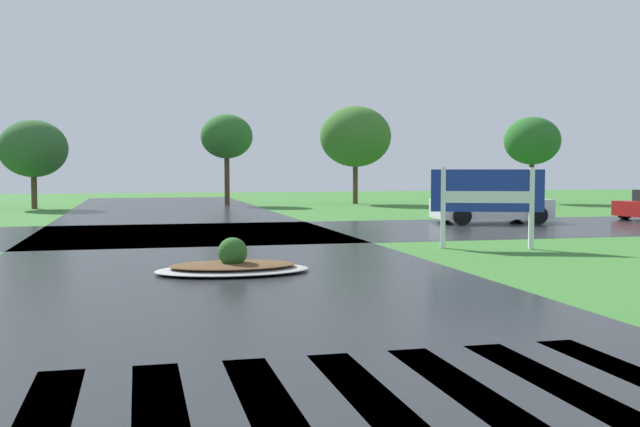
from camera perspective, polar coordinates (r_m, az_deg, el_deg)
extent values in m
cube|color=#232628|center=(12.72, -6.74, -5.59)|extent=(9.19, 80.00, 0.01)
cube|color=#232628|center=(23.43, -9.94, -1.49)|extent=(90.00, 8.27, 0.01)
cube|color=white|center=(6.50, -20.24, -14.60)|extent=(0.45, 3.16, 0.01)
cube|color=white|center=(6.46, -12.02, -14.58)|extent=(0.45, 3.16, 0.01)
cube|color=white|center=(6.54, -3.86, -14.28)|extent=(0.45, 3.16, 0.01)
cube|color=white|center=(6.75, 3.91, -13.73)|extent=(0.45, 3.16, 0.01)
cube|color=white|center=(7.06, 11.07, -13.00)|extent=(0.45, 3.16, 0.01)
cube|color=white|center=(7.47, 17.50, -12.18)|extent=(0.45, 3.16, 0.01)
cube|color=white|center=(19.26, 15.70, 0.37)|extent=(0.15, 0.15, 2.02)
cube|color=white|center=(19.03, 9.28, 0.42)|extent=(0.15, 0.15, 2.02)
cube|color=navy|center=(19.10, 12.53, 1.70)|extent=(2.62, 1.03, 1.05)
cube|color=white|center=(19.10, 12.52, 1.22)|extent=(2.00, 0.81, 0.29)
ellipsoid|color=#9E9B93|center=(14.52, -6.61, -4.24)|extent=(2.94, 1.79, 0.12)
ellipsoid|color=brown|center=(14.51, -6.61, -3.89)|extent=(2.41, 1.47, 0.10)
sphere|color=#2D6023|center=(14.48, -6.62, -2.91)|extent=(0.56, 0.56, 0.56)
cylinder|color=black|center=(31.88, 22.05, 0.17)|extent=(0.66, 0.29, 0.64)
cube|color=silver|center=(28.34, 12.79, 0.37)|extent=(4.31, 2.33, 0.70)
cube|color=#1E232B|center=(28.22, 12.30, 1.62)|extent=(2.04, 1.86, 0.54)
cylinder|color=black|center=(29.77, 14.67, 0.10)|extent=(0.66, 0.29, 0.64)
cylinder|color=black|center=(27.96, 16.18, -0.13)|extent=(0.66, 0.29, 0.64)
cylinder|color=black|center=(28.83, 9.49, 0.06)|extent=(0.66, 0.29, 0.64)
cylinder|color=black|center=(26.96, 10.70, -0.18)|extent=(0.66, 0.29, 0.64)
cylinder|color=#4C3823|center=(39.66, -20.80, 1.63)|extent=(0.28, 0.28, 1.80)
ellipsoid|color=#2F5D2C|center=(39.66, -20.86, 4.61)|extent=(3.32, 3.32, 2.82)
cylinder|color=#4C3823|center=(41.30, -7.04, 2.54)|extent=(0.28, 0.28, 2.74)
ellipsoid|color=#2C6428|center=(41.33, -7.07, 5.81)|extent=(2.81, 2.81, 2.39)
cylinder|color=#4C3823|center=(42.46, 2.69, 2.34)|extent=(0.28, 0.28, 2.38)
ellipsoid|color=#386B28|center=(42.49, 2.70, 5.83)|extent=(4.00, 4.00, 3.40)
cylinder|color=#4C3823|center=(44.79, 15.70, 2.32)|extent=(0.28, 0.28, 2.45)
ellipsoid|color=#266324|center=(44.81, 15.75, 5.32)|extent=(3.20, 3.20, 2.72)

